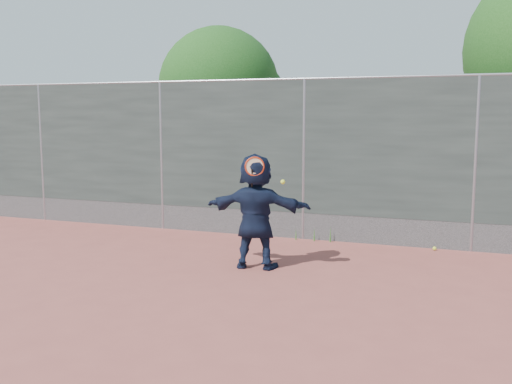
% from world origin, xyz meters
% --- Properties ---
extents(ground, '(80.00, 80.00, 0.00)m').
position_xyz_m(ground, '(0.00, 0.00, 0.00)').
color(ground, '#9E4C42').
rests_on(ground, ground).
extents(player, '(1.68, 0.66, 1.77)m').
position_xyz_m(player, '(-0.15, 1.25, 0.88)').
color(player, '#131C35').
rests_on(player, ground).
extents(ball_ground, '(0.07, 0.07, 0.07)m').
position_xyz_m(ball_ground, '(2.41, 3.35, 0.03)').
color(ball_ground, '#D1E432').
rests_on(ball_ground, ground).
extents(fence, '(20.00, 0.06, 3.03)m').
position_xyz_m(fence, '(-0.00, 3.50, 1.58)').
color(fence, '#38423D').
rests_on(fence, ground).
extents(swing_action, '(0.61, 0.15, 0.51)m').
position_xyz_m(swing_action, '(-0.06, 1.05, 1.55)').
color(swing_action, red).
rests_on(swing_action, ground).
extents(tree_left, '(3.15, 3.00, 4.53)m').
position_xyz_m(tree_left, '(-2.85, 6.55, 2.94)').
color(tree_left, '#382314').
rests_on(tree_left, ground).
extents(weed_clump, '(0.68, 0.07, 0.30)m').
position_xyz_m(weed_clump, '(0.29, 3.38, 0.13)').
color(weed_clump, '#387226').
rests_on(weed_clump, ground).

